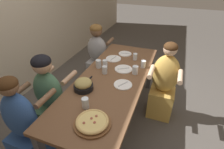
% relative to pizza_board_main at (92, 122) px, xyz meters
% --- Properties ---
extents(ground_plane, '(18.00, 18.00, 0.00)m').
position_rel_pizza_board_main_xyz_m(ground_plane, '(0.77, 0.10, -0.77)').
color(ground_plane, '#514C47').
rests_on(ground_plane, ground).
extents(dining_table, '(2.14, 0.81, 0.75)m').
position_rel_pizza_board_main_xyz_m(dining_table, '(0.77, 0.10, -0.11)').
color(dining_table, brown).
rests_on(dining_table, ground).
extents(pizza_board_main, '(0.34, 0.34, 0.05)m').
position_rel_pizza_board_main_xyz_m(pizza_board_main, '(0.00, 0.00, 0.00)').
color(pizza_board_main, brown).
rests_on(pizza_board_main, dining_table).
extents(skillet_bowl, '(0.32, 0.22, 0.14)m').
position_rel_pizza_board_main_xyz_m(skillet_bowl, '(0.44, 0.32, 0.04)').
color(skillet_bowl, black).
rests_on(skillet_bowl, dining_table).
extents(empty_plate_a, '(0.23, 0.23, 0.02)m').
position_rel_pizza_board_main_xyz_m(empty_plate_a, '(1.27, 0.27, -0.02)').
color(empty_plate_a, white).
rests_on(empty_plate_a, dining_table).
extents(empty_plate_b, '(0.21, 0.21, 0.02)m').
position_rel_pizza_board_main_xyz_m(empty_plate_b, '(1.50, 0.15, -0.02)').
color(empty_plate_b, white).
rests_on(empty_plate_b, dining_table).
extents(empty_plate_c, '(0.22, 0.22, 0.02)m').
position_rel_pizza_board_main_xyz_m(empty_plate_c, '(0.67, -0.07, -0.02)').
color(empty_plate_c, white).
rests_on(empty_plate_c, dining_table).
extents(empty_plate_d, '(0.24, 0.24, 0.02)m').
position_rel_pizza_board_main_xyz_m(empty_plate_d, '(1.02, 0.03, -0.02)').
color(empty_plate_d, white).
rests_on(empty_plate_d, dining_table).
extents(drinking_glass_a, '(0.07, 0.07, 0.11)m').
position_rel_pizza_board_main_xyz_m(drinking_glass_a, '(0.17, 0.16, 0.02)').
color(drinking_glass_a, silver).
rests_on(drinking_glass_a, dining_table).
extents(drinking_glass_b, '(0.07, 0.07, 0.13)m').
position_rel_pizza_board_main_xyz_m(drinking_glass_b, '(0.95, 0.27, 0.03)').
color(drinking_glass_b, silver).
rests_on(drinking_glass_b, dining_table).
extents(drinking_glass_c, '(0.07, 0.07, 0.10)m').
position_rel_pizza_board_main_xyz_m(drinking_glass_c, '(0.84, 0.23, 0.02)').
color(drinking_glass_c, silver).
rests_on(drinking_glass_c, dining_table).
extents(drinking_glass_d, '(0.07, 0.07, 0.10)m').
position_rel_pizza_board_main_xyz_m(drinking_glass_d, '(1.18, -0.20, 0.02)').
color(drinking_glass_d, silver).
rests_on(drinking_glass_d, dining_table).
extents(drinking_glass_e, '(0.08, 0.08, 0.11)m').
position_rel_pizza_board_main_xyz_m(drinking_glass_e, '(0.97, -0.14, 0.02)').
color(drinking_glass_e, silver).
rests_on(drinking_glass_e, dining_table).
extents(drinking_glass_f, '(0.06, 0.06, 0.10)m').
position_rel_pizza_board_main_xyz_m(drinking_glass_f, '(1.36, -0.04, 0.02)').
color(drinking_glass_f, silver).
rests_on(drinking_glass_f, dining_table).
extents(drinking_glass_g, '(0.08, 0.08, 0.11)m').
position_rel_pizza_board_main_xyz_m(drinking_glass_g, '(0.96, 0.37, 0.02)').
color(drinking_glass_g, silver).
rests_on(drinking_glass_g, dining_table).
extents(diner_far_right, '(0.51, 0.40, 1.13)m').
position_rel_pizza_board_main_xyz_m(diner_far_right, '(1.67, 0.73, -0.25)').
color(diner_far_right, '#99999E').
rests_on(diner_far_right, ground).
extents(diner_far_midleft, '(0.51, 0.40, 1.16)m').
position_rel_pizza_board_main_xyz_m(diner_far_midleft, '(0.31, 0.73, -0.23)').
color(diner_far_midleft, '#477556').
rests_on(diner_far_midleft, ground).
extents(diner_near_midright, '(0.51, 0.40, 1.17)m').
position_rel_pizza_board_main_xyz_m(diner_near_midright, '(1.15, -0.52, -0.25)').
color(diner_near_midright, gold).
rests_on(diner_near_midright, ground).
extents(diner_far_left, '(0.51, 0.40, 1.15)m').
position_rel_pizza_board_main_xyz_m(diner_far_left, '(-0.12, 0.73, -0.25)').
color(diner_far_left, '#2D5193').
rests_on(diner_far_left, ground).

